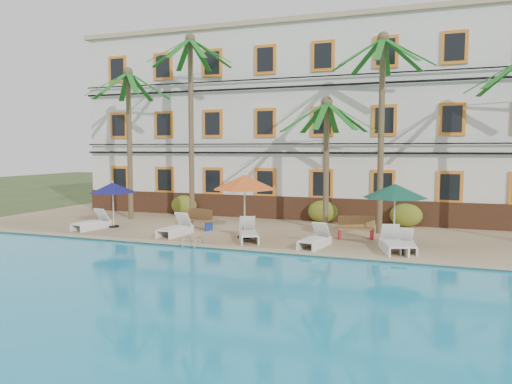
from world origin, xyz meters
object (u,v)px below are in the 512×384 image
at_px(umbrella_red, 245,182).
at_px(lounger_e, 393,243).
at_px(palm_d, 382,106).
at_px(lounger_d, 315,239).
at_px(lounger_a, 92,223).
at_px(palm_b, 191,104).
at_px(bench_left, 200,219).
at_px(palm_a, 129,122).
at_px(palm_c, 326,143).
at_px(pool_ladder, 193,246).
at_px(umbrella_blue, 113,188).
at_px(lounger_c, 248,233).
at_px(lounger_f, 407,244).
at_px(lounger_b, 176,228).
at_px(umbrella_green, 395,191).
at_px(bench_right, 355,227).

distance_m(umbrella_red, lounger_e, 6.34).
bearing_deg(palm_d, lounger_d, -115.25).
relative_size(umbrella_red, lounger_a, 1.36).
xyz_separation_m(palm_b, bench_left, (1.50, -2.13, -5.41)).
height_order(palm_a, palm_c, palm_a).
bearing_deg(pool_ladder, lounger_a, 162.56).
relative_size(umbrella_blue, lounger_c, 1.05).
height_order(palm_c, lounger_f, palm_c).
bearing_deg(lounger_b, umbrella_red, 8.50).
xyz_separation_m(palm_c, palm_d, (2.35, 0.09, 1.54)).
relative_size(lounger_a, lounger_f, 1.15).
height_order(palm_c, lounger_b, palm_c).
relative_size(palm_a, lounger_f, 4.56).
distance_m(palm_a, palm_b, 3.51).
xyz_separation_m(palm_d, lounger_f, (1.39, -3.54, -5.21)).
bearing_deg(palm_c, palm_b, 176.59).
distance_m(umbrella_blue, lounger_e, 12.92).
bearing_deg(umbrella_green, lounger_b, -173.79).
relative_size(palm_a, umbrella_green, 3.23).
relative_size(lounger_b, lounger_e, 0.95).
xyz_separation_m(palm_c, pool_ladder, (-3.90, -5.33, -3.92)).
distance_m(lounger_b, bench_left, 1.81).
distance_m(umbrella_blue, bench_right, 11.22).
relative_size(lounger_a, lounger_d, 1.02).
distance_m(palm_c, bench_left, 6.67).
relative_size(palm_d, lounger_c, 4.15).
bearing_deg(lounger_d, pool_ladder, -161.79).
height_order(lounger_b, lounger_c, lounger_c).
height_order(umbrella_red, lounger_d, umbrella_red).
xyz_separation_m(palm_d, pool_ladder, (-6.25, -5.42, -5.46)).
bearing_deg(palm_c, bench_right, -46.26).
bearing_deg(palm_b, lounger_c, -40.88).
distance_m(palm_c, pool_ladder, 7.68).
relative_size(lounger_c, pool_ladder, 2.78).
relative_size(palm_c, lounger_c, 2.88).
height_order(lounger_c, lounger_d, lounger_c).
distance_m(umbrella_blue, bench_left, 4.36).
height_order(umbrella_blue, pool_ladder, umbrella_blue).
distance_m(palm_d, lounger_a, 13.88).
bearing_deg(lounger_f, umbrella_red, 176.43).
relative_size(umbrella_blue, umbrella_green, 0.89).
xyz_separation_m(palm_a, umbrella_red, (7.62, -3.09, -2.74)).
distance_m(lounger_c, lounger_d, 2.82).
relative_size(umbrella_green, lounger_f, 1.41).
distance_m(palm_a, bench_left, 6.90).
bearing_deg(lounger_a, lounger_f, -0.22).
height_order(lounger_c, lounger_e, lounger_e).
distance_m(lounger_a, pool_ladder, 6.46).
height_order(palm_d, bench_left, palm_d).
relative_size(umbrella_blue, lounger_b, 1.10).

